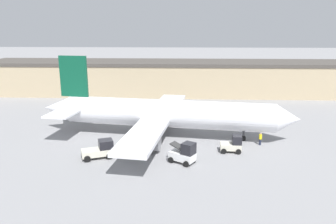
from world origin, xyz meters
name	(u,v)px	position (x,y,z in m)	size (l,w,h in m)	color
ground_plane	(168,136)	(0.00, 0.00, 0.00)	(400.00, 400.00, 0.00)	gray
terminal_building	(196,78)	(4.97, 30.26, 3.65)	(93.52, 12.60, 7.28)	tan
airplane	(161,114)	(-0.90, 0.12, 3.22)	(35.49, 28.81, 10.86)	white
ground_crew_worker	(260,138)	(11.96, -2.90, 0.88)	(0.36, 0.36, 1.65)	#1E2338
baggage_tug	(100,150)	(-7.49, -7.94, 0.97)	(3.93, 3.02, 2.08)	beige
belt_loader_truck	(184,154)	(2.18, -9.09, 1.12)	(3.20, 2.91, 2.46)	silver
pushback_tug	(233,144)	(8.06, -5.44, 0.94)	(2.56, 1.89, 2.09)	beige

